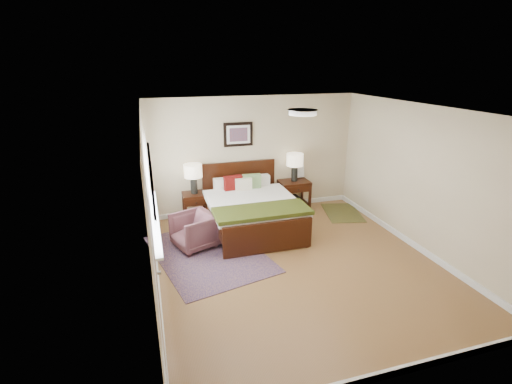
# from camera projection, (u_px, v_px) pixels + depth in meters

# --- Properties ---
(floor) EXTENTS (5.00, 5.00, 0.00)m
(floor) POSITION_uv_depth(u_px,v_px,m) (296.00, 262.00, 6.15)
(floor) COLOR brown
(floor) RESTS_ON ground
(back_wall) EXTENTS (4.50, 0.04, 2.50)m
(back_wall) POSITION_uv_depth(u_px,v_px,m) (254.00, 155.00, 8.00)
(back_wall) COLOR beige
(back_wall) RESTS_ON ground
(front_wall) EXTENTS (4.50, 0.04, 2.50)m
(front_wall) POSITION_uv_depth(u_px,v_px,m) (404.00, 276.00, 3.48)
(front_wall) COLOR beige
(front_wall) RESTS_ON ground
(left_wall) EXTENTS (0.04, 5.00, 2.50)m
(left_wall) POSITION_uv_depth(u_px,v_px,m) (149.00, 207.00, 5.13)
(left_wall) COLOR beige
(left_wall) RESTS_ON ground
(right_wall) EXTENTS (0.04, 5.00, 2.50)m
(right_wall) POSITION_uv_depth(u_px,v_px,m) (421.00, 179.00, 6.34)
(right_wall) COLOR beige
(right_wall) RESTS_ON ground
(ceiling) EXTENTS (4.50, 5.00, 0.02)m
(ceiling) POSITION_uv_depth(u_px,v_px,m) (303.00, 110.00, 5.32)
(ceiling) COLOR white
(ceiling) RESTS_ON back_wall
(window) EXTENTS (0.11, 2.72, 1.32)m
(window) POSITION_uv_depth(u_px,v_px,m) (151.00, 183.00, 5.73)
(window) COLOR silver
(window) RESTS_ON left_wall
(door) EXTENTS (0.06, 1.00, 2.18)m
(door) POSITION_uv_depth(u_px,v_px,m) (157.00, 287.00, 3.61)
(door) COLOR silver
(door) RESTS_ON ground
(ceil_fixture) EXTENTS (0.44, 0.44, 0.08)m
(ceil_fixture) POSITION_uv_depth(u_px,v_px,m) (303.00, 112.00, 5.33)
(ceil_fixture) COLOR white
(ceil_fixture) RESTS_ON ceiling
(bed) EXTENTS (1.72, 2.08, 1.12)m
(bed) POSITION_uv_depth(u_px,v_px,m) (252.00, 205.00, 7.22)
(bed) COLOR black
(bed) RESTS_ON ground
(wall_art) EXTENTS (0.62, 0.05, 0.50)m
(wall_art) POSITION_uv_depth(u_px,v_px,m) (238.00, 134.00, 7.72)
(wall_art) COLOR black
(wall_art) RESTS_ON back_wall
(nightstand_left) EXTENTS (0.49, 0.44, 0.58)m
(nightstand_left) POSITION_uv_depth(u_px,v_px,m) (195.00, 199.00, 7.66)
(nightstand_left) COLOR black
(nightstand_left) RESTS_ON ground
(nightstand_right) EXTENTS (0.66, 0.49, 0.65)m
(nightstand_right) POSITION_uv_depth(u_px,v_px,m) (294.00, 192.00, 8.29)
(nightstand_right) COLOR black
(nightstand_right) RESTS_ON ground
(lamp_left) EXTENTS (0.37, 0.37, 0.61)m
(lamp_left) POSITION_uv_depth(u_px,v_px,m) (193.00, 173.00, 7.50)
(lamp_left) COLOR black
(lamp_left) RESTS_ON nightstand_left
(lamp_right) EXTENTS (0.37, 0.37, 0.61)m
(lamp_right) POSITION_uv_depth(u_px,v_px,m) (295.00, 162.00, 8.07)
(lamp_right) COLOR black
(lamp_right) RESTS_ON nightstand_right
(armchair) EXTENTS (0.88, 0.87, 0.63)m
(armchair) POSITION_uv_depth(u_px,v_px,m) (194.00, 231.00, 6.57)
(armchair) COLOR brown
(armchair) RESTS_ON ground
(rug_persian) EXTENTS (2.15, 2.66, 0.01)m
(rug_persian) POSITION_uv_depth(u_px,v_px,m) (209.00, 253.00, 6.43)
(rug_persian) COLOR #0B0B3A
(rug_persian) RESTS_ON ground
(rug_navy) EXTENTS (0.97, 1.24, 0.01)m
(rug_navy) POSITION_uv_depth(u_px,v_px,m) (342.00, 213.00, 8.18)
(rug_navy) COLOR black
(rug_navy) RESTS_ON ground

